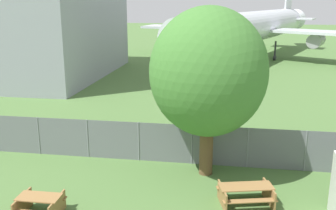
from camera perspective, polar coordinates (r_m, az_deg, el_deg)
hangar_building at (r=43.48m, az=-22.63°, el=13.22°), size 20.06×18.70×15.51m
perimeter_fence at (r=18.44m, az=3.49°, el=-5.75°), size 56.07×0.07×1.91m
airplane at (r=51.21m, az=12.72°, el=11.04°), size 32.25×39.37×11.67m
picnic_bench_near_cabin at (r=15.40m, az=11.23°, el=-12.36°), size 2.28×1.85×0.76m
picnic_bench_open_grass at (r=15.13m, az=-18.15°, el=-13.48°), size 1.54×1.43×0.76m
tree_near_hangar at (r=16.48m, az=5.86°, el=4.70°), size 4.95×4.95×7.30m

